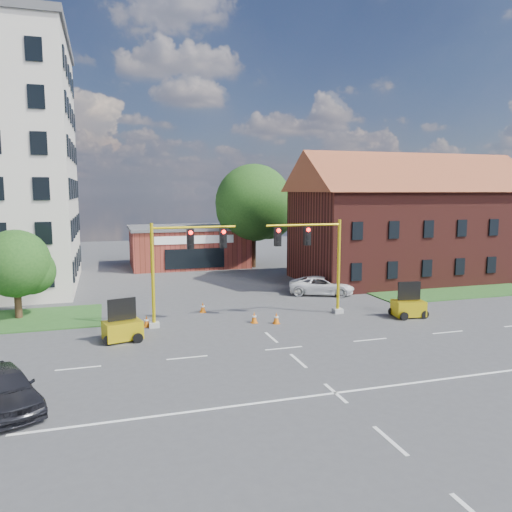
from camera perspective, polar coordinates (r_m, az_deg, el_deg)
name	(u,v)px	position (r m, az deg, el deg)	size (l,w,h in m)	color
ground	(284,348)	(26.14, 3.20, -10.48)	(120.00, 120.00, 0.00)	#414144
grass_verge_ne	(458,293)	(42.63, 22.13, -3.93)	(14.00, 4.00, 0.08)	#25501E
lane_markings	(306,368)	(23.49, 5.78, -12.59)	(60.00, 36.00, 0.01)	white
brick_shop	(188,246)	(54.32, -7.74, 1.16)	(12.40, 8.40, 4.30)	maroon
townhouse_row	(410,214)	(47.54, 17.16, 4.57)	(21.00, 11.00, 11.50)	#4E1C17
tree_large	(257,205)	(52.76, 0.15, 5.80)	(8.48, 8.07, 10.85)	#332012
tree_nw_front	(20,266)	(34.61, -25.39, -1.01)	(4.46, 4.25, 5.67)	#332012
signal_mast_west	(181,261)	(29.92, -8.62, -0.56)	(5.30, 0.60, 6.20)	#999994
signal_mast_east	(316,255)	(32.33, 6.84, 0.07)	(5.30, 0.60, 6.20)	#999994
trailer_west	(123,328)	(28.11, -15.01, -7.96)	(2.22, 1.75, 2.22)	gold
trailer_east	(408,307)	(33.57, 17.03, -5.54)	(2.09, 1.54, 2.19)	gold
cone_a	(147,321)	(30.62, -12.39, -7.30)	(0.40, 0.40, 0.70)	#DC630B
cone_b	(203,307)	(33.58, -6.10, -5.86)	(0.40, 0.40, 0.70)	#DC630B
cone_c	(254,318)	(30.77, -0.21, -7.05)	(0.40, 0.40, 0.70)	#DC630B
cone_d	(276,318)	(30.64, 2.33, -7.12)	(0.40, 0.40, 0.70)	#DC630B
pickup_white	(322,286)	(39.34, 7.51, -3.38)	(2.32, 5.04, 1.40)	white
sedan_dark	(3,389)	(21.18, -26.92, -13.35)	(1.91, 4.74, 1.61)	black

